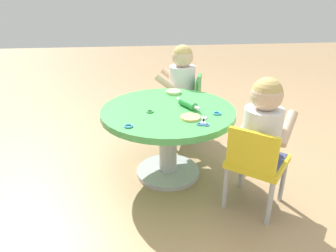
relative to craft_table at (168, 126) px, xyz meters
The scene contains 13 objects.
ground_plane 0.37m from the craft_table, ahead, with size 10.00×10.00×0.00m, color tan.
craft_table is the anchor object (origin of this frame).
child_chair_left 0.62m from the craft_table, 132.59° to the right, with size 0.42×0.42×0.54m.
seated_child_left 0.64m from the craft_table, 128.87° to the right, with size 0.44×0.43×0.51m.
child_chair_right 0.62m from the craft_table, 20.13° to the right, with size 0.37×0.37×0.54m.
seated_child_right 0.64m from the craft_table, 16.41° to the right, with size 0.36×0.41×0.51m.
rolling_pin 0.20m from the craft_table, 85.24° to the right, with size 0.21×0.13×0.05m.
craft_scissors 0.33m from the craft_table, 144.39° to the right, with size 0.14×0.09×0.01m.
playdough_blob_0 0.34m from the craft_table, 13.18° to the right, with size 0.11×0.11×0.02m, color #B2E58C.
playdough_blob_1 0.24m from the craft_table, 146.02° to the right, with size 0.12×0.12×0.01m, color #F2CC72.
cookie_cutter_0 0.34m from the craft_table, 112.64° to the right, with size 0.05×0.05×0.01m, color #3F99D8.
cookie_cutter_1 0.38m from the craft_table, 135.55° to the left, with size 0.05×0.05×0.01m, color #3F99D8.
cookie_cutter_2 0.18m from the craft_table, 111.13° to the left, with size 0.05×0.05×0.01m, color #4CB259.
Camera 1 is at (-1.87, 0.20, 1.22)m, focal length 33.53 mm.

